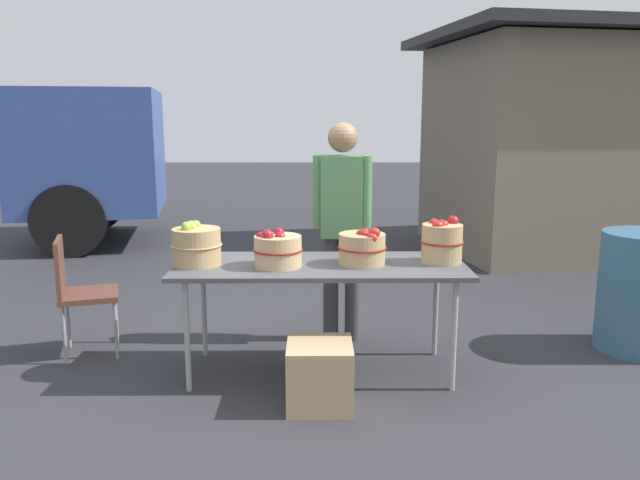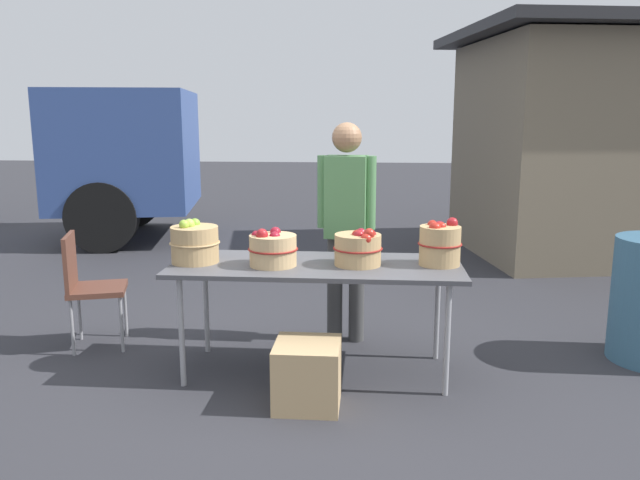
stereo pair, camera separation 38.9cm
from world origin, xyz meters
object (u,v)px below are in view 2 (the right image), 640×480
at_px(apple_basket_red_0, 273,249).
at_px(vendor_adult, 346,215).
at_px(produce_crate, 307,374).
at_px(market_table, 316,270).
at_px(folding_chair, 87,281).
at_px(apple_basket_red_2, 440,244).
at_px(apple_basket_green_0, 195,243).
at_px(apple_basket_red_1, 358,248).

relative_size(apple_basket_red_0, vendor_adult, 0.20).
bearing_deg(produce_crate, apple_basket_red_0, 121.80).
xyz_separation_m(market_table, apple_basket_red_0, (-0.28, -0.07, 0.15)).
bearing_deg(produce_crate, vendor_adult, 81.16).
height_order(market_table, folding_chair, folding_chair).
height_order(market_table, produce_crate, market_table).
bearing_deg(apple_basket_red_2, market_table, -177.60).
relative_size(market_table, apple_basket_red_2, 6.21).
xyz_separation_m(apple_basket_red_0, produce_crate, (0.27, -0.43, -0.67)).
xyz_separation_m(apple_basket_green_0, apple_basket_red_1, (1.08, 0.00, -0.01)).
height_order(market_table, apple_basket_green_0, apple_basket_green_0).
bearing_deg(produce_crate, apple_basket_green_0, 148.67).
bearing_deg(market_table, apple_basket_red_0, -165.42).
relative_size(apple_basket_red_0, produce_crate, 0.84).
relative_size(vendor_adult, folding_chair, 1.93).
bearing_deg(folding_chair, produce_crate, -133.09).
relative_size(apple_basket_red_2, produce_crate, 0.79).
xyz_separation_m(apple_basket_red_0, folding_chair, (-1.45, 0.40, -0.35)).
distance_m(market_table, produce_crate, 0.72).
xyz_separation_m(apple_basket_green_0, apple_basket_red_0, (0.53, -0.05, -0.02)).
xyz_separation_m(apple_basket_green_0, apple_basket_red_2, (1.61, 0.05, 0.01)).
bearing_deg(apple_basket_red_1, vendor_adult, 99.29).
bearing_deg(apple_basket_red_0, apple_basket_green_0, 174.46).
distance_m(vendor_adult, produce_crate, 1.40).
bearing_deg(apple_basket_red_1, apple_basket_green_0, -179.74).
relative_size(apple_basket_red_0, apple_basket_red_2, 1.06).
relative_size(apple_basket_green_0, produce_crate, 0.85).
relative_size(folding_chair, produce_crate, 2.22).
distance_m(folding_chair, produce_crate, 1.94).
bearing_deg(market_table, apple_basket_red_1, -3.31).
distance_m(apple_basket_green_0, produce_crate, 1.16).
distance_m(apple_basket_red_1, apple_basket_red_2, 0.53).
distance_m(apple_basket_green_0, apple_basket_red_0, 0.53).
xyz_separation_m(vendor_adult, produce_crate, (-0.18, -1.14, -0.78)).
bearing_deg(vendor_adult, market_table, 81.33).
distance_m(apple_basket_red_0, vendor_adult, 0.84).
distance_m(market_table, apple_basket_red_2, 0.82).
bearing_deg(apple_basket_red_0, vendor_adult, 57.77).
xyz_separation_m(apple_basket_red_1, apple_basket_red_2, (0.53, 0.05, 0.03)).
bearing_deg(folding_chair, apple_basket_red_2, -113.87).
relative_size(apple_basket_red_1, vendor_adult, 0.19).
distance_m(market_table, vendor_adult, 0.71).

